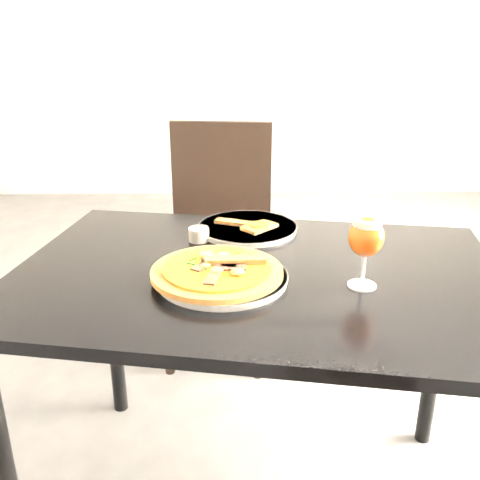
{
  "coord_description": "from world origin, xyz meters",
  "views": [
    {
      "loc": [
        -0.29,
        -1.5,
        1.3
      ],
      "look_at": [
        -0.27,
        -0.29,
        0.83
      ],
      "focal_mm": 40.0,
      "sensor_mm": 36.0,
      "label": 1
    }
  ],
  "objects_px": {
    "chair_far": "(219,231)",
    "dining_table": "(256,302)",
    "beer_glass": "(366,237)",
    "pizza": "(217,270)"
  },
  "relations": [
    {
      "from": "dining_table",
      "to": "pizza",
      "type": "xyz_separation_m",
      "value": [
        -0.09,
        -0.06,
        0.12
      ]
    },
    {
      "from": "dining_table",
      "to": "pizza",
      "type": "bearing_deg",
      "value": -137.97
    },
    {
      "from": "beer_glass",
      "to": "chair_far",
      "type": "bearing_deg",
      "value": 109.83
    },
    {
      "from": "dining_table",
      "to": "chair_far",
      "type": "relative_size",
      "value": 1.37
    },
    {
      "from": "dining_table",
      "to": "beer_glass",
      "type": "bearing_deg",
      "value": -11.89
    },
    {
      "from": "chair_far",
      "to": "beer_glass",
      "type": "height_order",
      "value": "chair_far"
    },
    {
      "from": "dining_table",
      "to": "chair_far",
      "type": "distance_m",
      "value": 0.9
    },
    {
      "from": "chair_far",
      "to": "beer_glass",
      "type": "relative_size",
      "value": 5.72
    },
    {
      "from": "chair_far",
      "to": "beer_glass",
      "type": "bearing_deg",
      "value": -64.69
    },
    {
      "from": "chair_far",
      "to": "dining_table",
      "type": "bearing_deg",
      "value": -77.35
    }
  ]
}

